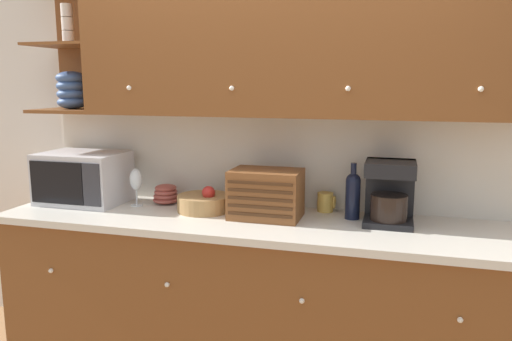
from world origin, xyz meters
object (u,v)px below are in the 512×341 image
Objects in this scene: microwave at (83,178)px; wine_bottle at (353,194)px; wine_glass at (136,181)px; coffee_maker at (389,192)px; mug at (326,202)px; fruit_basket at (204,203)px; bowl_stack_on_counter at (166,194)px; bread_box at (266,194)px.

microwave reaches higher than wine_bottle.
coffee_maker reaches higher than wine_glass.
mug is 0.33× the size of coffee_maker.
wine_glass is 0.45m from fruit_basket.
bowl_stack_on_counter is at bearing 13.19° from microwave.
wine_glass is 1.47m from coffee_maker.
wine_glass is at bearing 179.44° from fruit_basket.
fruit_basket is 2.81× the size of mug.
bread_box is (0.67, -0.15, 0.08)m from bowl_stack_on_counter.
fruit_basket is 0.70m from mug.
fruit_basket is at bearing -175.49° from wine_bottle.
bowl_stack_on_counter is 0.97m from mug.
fruit_basket is (0.44, -0.00, -0.10)m from wine_glass.
wine_bottle is (0.46, 0.11, 0.01)m from bread_box.
mug is at bearing 37.02° from bread_box.
wine_bottle is at bearing 2.77° from wine_glass.
coffee_maker is at bearing 1.59° from fruit_basket.
coffee_maker is (0.19, -0.04, 0.03)m from wine_bottle.
mug is at bearing 9.07° from wine_glass.
wine_glass is at bearing 2.26° from microwave.
wine_bottle is (1.27, 0.06, -0.01)m from wine_glass.
microwave is 2.21× the size of wine_glass.
bread_box is 0.38m from mug.
bowl_stack_on_counter is 0.52× the size of fruit_basket.
mug is at bearing 156.43° from coffee_maker.
mug is (0.97, 0.08, -0.00)m from bowl_stack_on_counter.
wine_glass is at bearing -179.05° from coffee_maker.
bowl_stack_on_counter is at bearing 176.63° from coffee_maker.
fruit_basket is 1.04m from coffee_maker.
microwave is at bearing -177.34° from wine_bottle.
coffee_maker is (1.47, 0.02, 0.01)m from wine_glass.
coffee_maker is at bearing 0.95° from wine_glass.
bread_box is 0.65m from coffee_maker.
fruit_basket is 1.00× the size of wine_bottle.
wine_glass reaches higher than bowl_stack_on_counter.
microwave is at bearing -177.74° from wine_glass.
wine_bottle is at bearing 2.66° from microwave.
bowl_stack_on_counter is at bearing 160.11° from fruit_basket.
fruit_basket is at bearing -19.89° from bowl_stack_on_counter.
microwave is 1.31× the size of bread_box.
coffee_maker is at bearing -11.08° from wine_bottle.
microwave reaches higher than fruit_basket.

